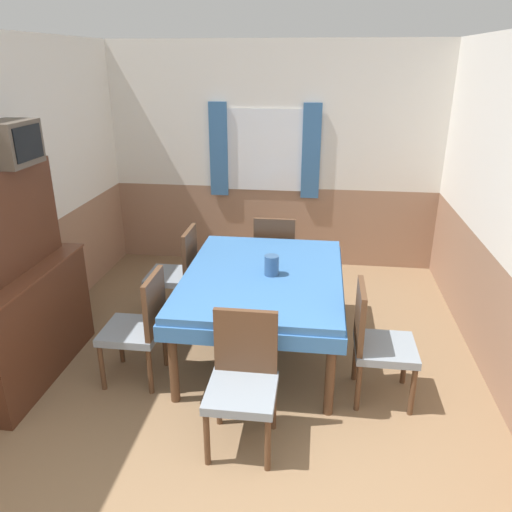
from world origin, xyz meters
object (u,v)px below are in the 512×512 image
chair_left_near (140,324)px  chair_left_far (178,270)px  vase (272,265)px  chair_head_window (275,253)px  chair_right_near (376,340)px  tv (10,143)px  dining_table (263,284)px  sideboard (18,296)px  chair_head_near (243,378)px

chair_left_near → chair_left_far: same height
chair_left_far → vase: 1.16m
chair_head_window → chair_right_near: size_ratio=1.00×
chair_right_near → tv: tv is taller
chair_left_far → tv: bearing=136.4°
chair_right_near → tv: size_ratio=2.16×
dining_table → chair_right_near: 1.05m
dining_table → chair_left_far: (-0.89, 0.53, -0.15)m
chair_left_far → vase: chair_left_far is taller
chair_head_window → chair_left_near: size_ratio=1.00×
chair_left_near → chair_right_near: bearing=-90.0°
chair_left_far → vase: size_ratio=5.41×
chair_left_far → sideboard: bearing=140.5°
chair_left_near → chair_head_window: bearing=-28.5°
chair_right_near → chair_left_near: bearing=-90.0°
sideboard → tv: 1.14m
chair_right_near → vase: 1.02m
dining_table → chair_left_far: bearing=149.2°
chair_right_near → chair_head_window: bearing=-151.5°
dining_table → chair_head_window: 1.12m
chair_head_window → vase: bearing=-86.3°
dining_table → sideboard: size_ratio=1.06×
chair_right_near → vase: chair_right_near is taller
chair_left_far → tv: tv is taller
chair_head_near → chair_left_far: bearing=-61.5°
chair_right_near → tv: (-2.68, 0.13, 1.34)m
chair_left_near → vase: chair_left_near is taller
chair_left_far → chair_head_near: bearing=-151.5°
dining_table → tv: bearing=-167.2°
dining_table → chair_left_near: size_ratio=1.95×
chair_head_near → tv: 2.34m
tv → chair_right_near: bearing=-2.7°
chair_left_far → chair_head_window: bearing=-57.0°
dining_table → tv: 2.19m
chair_head_near → sideboard: size_ratio=0.54×
chair_right_near → chair_head_near: size_ratio=1.00×
chair_head_window → chair_right_near: 1.87m
chair_head_window → chair_head_near: bearing=-90.0°
chair_head_near → vase: size_ratio=5.41×
sideboard → tv: tv is taller
chair_left_far → vase: (0.97, -0.55, 0.33)m
chair_left_far → sideboard: 1.48m
chair_head_near → chair_left_near: bearing=-33.0°
chair_head_near → chair_left_far: (-0.89, 1.64, 0.00)m
dining_table → chair_left_far: chair_left_far is taller
chair_head_window → chair_left_far: 1.07m
vase → sideboard: bearing=-163.1°
dining_table → chair_head_window: size_ratio=1.95×
chair_head_window → tv: bearing=-139.7°
sideboard → vase: bearing=16.9°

